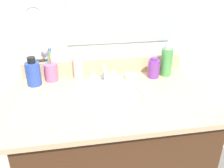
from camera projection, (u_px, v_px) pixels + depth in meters
vanity_cabinet at (113, 157)px, 1.34m from camera, size 0.88×0.55×0.72m
countertop at (113, 99)px, 1.18m from camera, size 0.92×0.60×0.02m
backsplash at (104, 66)px, 1.41m from camera, size 0.92×0.02×0.09m
back_wall at (103, 83)px, 1.52m from camera, size 2.02×0.04×1.30m
towel_ring at (34, 15)px, 1.26m from camera, size 0.10×0.01×0.10m
hand_towel at (36, 39)px, 1.30m from camera, size 0.11×0.04×0.22m
sink_basin at (110, 102)px, 1.19m from camera, size 0.37×0.37×0.11m
faucet at (104, 76)px, 1.33m from camera, size 0.16×0.10×0.08m
bottle_cream_purple at (154, 68)px, 1.36m from camera, size 0.06×0.06×0.12m
bottle_lotion_white at (78, 65)px, 1.33m from camera, size 0.05×0.05×0.18m
bottle_shampoo_blue at (33, 73)px, 1.27m from camera, size 0.08×0.08×0.15m
bottle_toner_green at (166, 61)px, 1.37m from camera, size 0.06×0.06×0.19m
cup_pink at (51, 71)px, 1.32m from camera, size 0.08×0.08×0.19m
soap_bar at (131, 76)px, 1.37m from camera, size 0.06×0.04×0.02m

